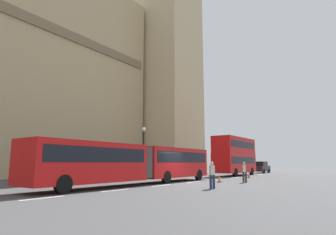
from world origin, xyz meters
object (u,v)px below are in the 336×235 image
at_px(sedan_lead, 261,167).
at_px(pedestrian_by_kerb, 244,171).
at_px(articulated_bus, 138,161).
at_px(pedestrian_near_cones, 212,174).
at_px(double_decker_bus, 235,155).
at_px(traffic_cone_west, 219,179).
at_px(traffic_cone_middle, 249,175).
at_px(street_lamp, 143,149).

distance_m(sedan_lead, pedestrian_by_kerb, 24.71).
distance_m(articulated_bus, pedestrian_near_cones, 6.25).
relative_size(double_decker_bus, pedestrian_by_kerb, 5.43).
bearing_deg(pedestrian_near_cones, double_decker_bus, 17.79).
relative_size(double_decker_bus, pedestrian_near_cones, 5.43).
distance_m(double_decker_bus, pedestrian_by_kerb, 13.85).
distance_m(traffic_cone_west, traffic_cone_middle, 8.43).
distance_m(articulated_bus, pedestrian_by_kerb, 9.03).
bearing_deg(articulated_bus, traffic_cone_west, -34.05).
distance_m(articulated_bus, street_lamp, 7.59).
xyz_separation_m(traffic_cone_middle, pedestrian_near_cones, (-14.25, -2.67, 0.63)).
height_order(pedestrian_near_cones, pedestrian_by_kerb, same).
bearing_deg(sedan_lead, pedestrian_by_kerb, -165.98).
bearing_deg(pedestrian_near_cones, articulated_bus, 90.32).
bearing_deg(articulated_bus, double_decker_bus, 0.00).
bearing_deg(double_decker_bus, traffic_cone_middle, -145.16).
distance_m(double_decker_bus, sedan_lead, 11.66).
relative_size(street_lamp, pedestrian_near_cones, 3.12).
bearing_deg(street_lamp, sedan_lead, -9.81).
relative_size(traffic_cone_middle, pedestrian_by_kerb, 0.34).
bearing_deg(double_decker_bus, traffic_cone_west, -163.60).
bearing_deg(pedestrian_near_cones, traffic_cone_west, 20.92).
distance_m(street_lamp, pedestrian_near_cones, 12.42).
height_order(traffic_cone_west, pedestrian_near_cones, pedestrian_near_cones).
height_order(articulated_bus, sedan_lead, articulated_bus).
bearing_deg(pedestrian_by_kerb, traffic_cone_middle, 17.05).
relative_size(articulated_bus, traffic_cone_west, 30.71).
height_order(double_decker_bus, pedestrian_by_kerb, double_decker_bus).
bearing_deg(pedestrian_near_cones, street_lamp, 60.99).
bearing_deg(articulated_bus, sedan_lead, 0.37).
bearing_deg(double_decker_bus, sedan_lead, 0.99).
height_order(street_lamp, pedestrian_by_kerb, street_lamp).
bearing_deg(double_decker_bus, pedestrian_near_cones, -162.21).
relative_size(sedan_lead, traffic_cone_west, 7.59).
xyz_separation_m(pedestrian_near_cones, pedestrian_by_kerb, (6.85, 0.41, 0.00)).
bearing_deg(pedestrian_near_cones, sedan_lead, 11.72).
bearing_deg(traffic_cone_middle, articulated_bus, 166.17).
relative_size(traffic_cone_west, street_lamp, 0.11).
relative_size(articulated_bus, sedan_lead, 4.05).
distance_m(double_decker_bus, traffic_cone_west, 14.25).
bearing_deg(sedan_lead, street_lamp, 170.19).
height_order(articulated_bus, traffic_cone_middle, articulated_bus).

